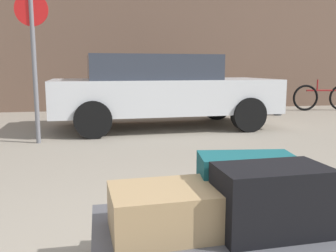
{
  "coord_description": "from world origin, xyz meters",
  "views": [
    {
      "loc": [
        -0.58,
        -1.8,
        1.18
      ],
      "look_at": [
        0.0,
        1.2,
        0.69
      ],
      "focal_mm": 39.13,
      "sensor_mm": 36.0,
      "label": 1
    }
  ],
  "objects": [
    {
      "name": "luggage_cart",
      "position": [
        0.0,
        0.0,
        0.27
      ],
      "size": [
        1.26,
        0.8,
        0.34
      ],
      "color": "#4C4C51",
      "rests_on": "ground_plane"
    },
    {
      "name": "suitcase_tan_front_right",
      "position": [
        -0.25,
        -0.06,
        0.46
      ],
      "size": [
        0.59,
        0.44,
        0.24
      ],
      "primitive_type": "cube",
      "rotation": [
        0.0,
        0.0,
        0.05
      ],
      "color": "#9E7F56",
      "rests_on": "luggage_cart"
    },
    {
      "name": "duffel_bag_teal_front_left",
      "position": [
        0.26,
        0.13,
        0.51
      ],
      "size": [
        0.58,
        0.36,
        0.34
      ],
      "primitive_type": "cube",
      "rotation": [
        0.0,
        0.0,
        -0.13
      ],
      "color": "#144C51",
      "rests_on": "luggage_cart"
    },
    {
      "name": "duffel_bag_black_rear_right",
      "position": [
        0.27,
        -0.16,
        0.51
      ],
      "size": [
        0.57,
        0.34,
        0.35
      ],
      "primitive_type": "cube",
      "rotation": [
        0.0,
        0.0,
        0.03
      ],
      "color": "black",
      "rests_on": "luggage_cart"
    },
    {
      "name": "parked_car",
      "position": [
        0.66,
        5.32,
        0.76
      ],
      "size": [
        4.37,
        2.06,
        1.42
      ],
      "color": "silver",
      "rests_on": "ground_plane"
    },
    {
      "name": "bicycle_leaning",
      "position": [
        5.62,
        7.37,
        0.37
      ],
      "size": [
        1.75,
        0.27,
        0.96
      ],
      "color": "black",
      "rests_on": "ground_plane"
    },
    {
      "name": "bollard_kerb_near",
      "position": [
        2.38,
        6.66,
        0.29
      ],
      "size": [
        0.2,
        0.2,
        0.59
      ],
      "primitive_type": "cylinder",
      "color": "#383838",
      "rests_on": "ground_plane"
    },
    {
      "name": "bollard_kerb_mid",
      "position": [
        3.87,
        6.66,
        0.29
      ],
      "size": [
        0.2,
        0.2,
        0.59
      ],
      "primitive_type": "cylinder",
      "color": "#383838",
      "rests_on": "ground_plane"
    },
    {
      "name": "no_parking_sign",
      "position": [
        -1.52,
        4.17,
        1.42
      ],
      "size": [
        0.5,
        0.07,
        2.3
      ],
      "color": "slate",
      "rests_on": "ground_plane"
    }
  ]
}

